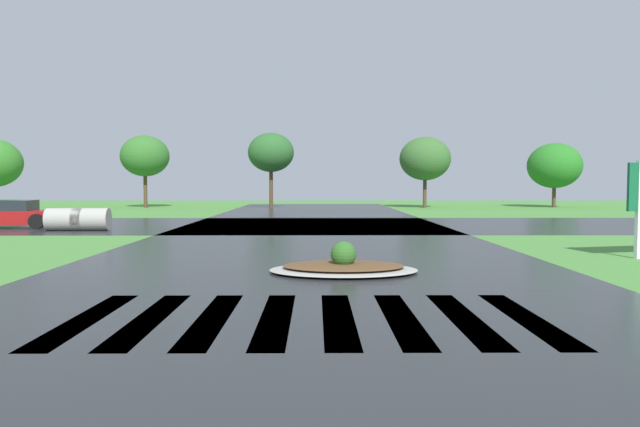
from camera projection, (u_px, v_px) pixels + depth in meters
The scene contains 7 objects.
asphalt_roadway at pixel (310, 274), 12.40m from camera, with size 11.63×80.00×0.01m, color #232628.
asphalt_cross_road at pixel (313, 225), 26.55m from camera, with size 90.00×10.47×0.01m, color #232628.
crosswalk_stripes at pixel (307, 318), 8.32m from camera, with size 6.75×3.41×0.01m.
median_island at pixel (344, 267), 12.57m from camera, with size 3.21×2.13×0.68m.
car_blue_compact at pixel (9, 215), 24.93m from camera, with size 4.42×2.45×1.18m.
drainage_pipe_stack at pixel (78, 219), 23.54m from camera, with size 2.48×1.04×0.91m.
background_treeline at pixel (279, 160), 43.93m from camera, with size 46.49×6.26×5.61m.
Camera 1 is at (0.13, -2.32, 1.95)m, focal length 32.65 mm.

